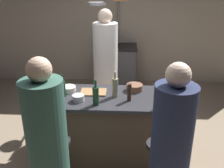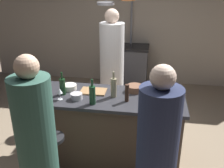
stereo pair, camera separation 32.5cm
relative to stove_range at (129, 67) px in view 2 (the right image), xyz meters
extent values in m
plane|color=gray|center=(0.00, -2.45, -0.45)|extent=(9.00, 9.00, 0.00)
cube|color=#BCAD99|center=(0.00, 0.40, 0.85)|extent=(6.40, 0.16, 2.60)
cube|color=brown|center=(0.00, -2.45, -0.02)|extent=(1.72, 0.66, 0.86)
cube|color=#2D2D33|center=(0.00, -2.45, 0.43)|extent=(1.80, 0.72, 0.04)
cube|color=#47474C|center=(0.00, 0.00, -0.02)|extent=(0.76, 0.60, 0.86)
cube|color=black|center=(0.00, 0.00, 0.43)|extent=(0.80, 0.64, 0.03)
cylinder|color=white|center=(-0.15, -1.37, 0.35)|extent=(0.38, 0.38, 1.60)
sphere|color=beige|center=(-0.15, -1.37, 1.25)|extent=(0.22, 0.22, 0.22)
cylinder|color=#4C4C51|center=(-0.52, -3.07, -0.11)|extent=(0.06, 0.06, 0.62)
cylinder|color=black|center=(-0.52, -3.07, 0.21)|extent=(0.26, 0.26, 0.04)
cylinder|color=#33594C|center=(-0.51, -3.43, 0.30)|extent=(0.36, 0.36, 1.49)
sphere|color=#D8AD8C|center=(-0.51, -3.43, 1.14)|extent=(0.20, 0.20, 0.20)
cylinder|color=black|center=(0.52, -3.07, 0.21)|extent=(0.26, 0.26, 0.04)
cylinder|color=#262D4C|center=(0.56, -3.42, 0.29)|extent=(0.35, 0.35, 1.47)
sphere|color=beige|center=(0.56, -3.42, 1.11)|extent=(0.20, 0.20, 0.20)
cylinder|color=gray|center=(0.00, 0.25, 0.63)|extent=(0.04, 0.04, 2.15)
cylinder|color=gray|center=(-0.30, -1.07, 1.40)|extent=(0.28, 0.28, 0.04)
cube|color=#997047|center=(-0.23, -2.35, 0.46)|extent=(0.32, 0.22, 0.02)
cylinder|color=#382319|center=(0.21, -2.55, 0.56)|extent=(0.05, 0.05, 0.21)
cylinder|color=#193D23|center=(-0.16, -2.68, 0.56)|extent=(0.07, 0.07, 0.22)
cylinder|color=#193D23|center=(-0.16, -2.68, 0.71)|extent=(0.03, 0.03, 0.08)
cylinder|color=#143319|center=(-0.58, -2.48, 0.55)|extent=(0.07, 0.07, 0.20)
cylinder|color=#143319|center=(-0.58, -2.48, 0.70)|extent=(0.03, 0.03, 0.08)
cylinder|color=gray|center=(0.04, -2.45, 0.57)|extent=(0.07, 0.07, 0.23)
cylinder|color=gray|center=(0.04, -2.45, 0.73)|extent=(0.03, 0.03, 0.08)
cylinder|color=brown|center=(0.65, -2.59, 0.57)|extent=(0.07, 0.07, 0.24)
cylinder|color=brown|center=(0.65, -2.59, 0.73)|extent=(0.03, 0.03, 0.08)
cylinder|color=silver|center=(-0.76, -2.49, 0.46)|extent=(0.06, 0.06, 0.01)
cylinder|color=silver|center=(-0.76, -2.49, 0.50)|extent=(0.01, 0.01, 0.07)
cone|color=silver|center=(-0.76, -2.49, 0.57)|extent=(0.07, 0.07, 0.06)
cylinder|color=silver|center=(-0.57, -2.63, 0.46)|extent=(0.06, 0.06, 0.01)
cylinder|color=silver|center=(-0.57, -2.63, 0.50)|extent=(0.01, 0.01, 0.07)
cone|color=silver|center=(-0.57, -2.63, 0.57)|extent=(0.07, 0.07, 0.06)
cylinder|color=silver|center=(0.60, -2.35, 0.46)|extent=(0.06, 0.06, 0.01)
cylinder|color=silver|center=(0.60, -2.35, 0.50)|extent=(0.01, 0.01, 0.07)
cone|color=silver|center=(0.60, -2.35, 0.57)|extent=(0.07, 0.07, 0.06)
cylinder|color=#B7B7BC|center=(-0.38, -2.59, 0.49)|extent=(0.14, 0.14, 0.07)
cylinder|color=brown|center=(0.28, -2.25, 0.49)|extent=(0.20, 0.20, 0.08)
cylinder|color=silver|center=(-0.55, -2.33, 0.49)|extent=(0.18, 0.18, 0.07)
camera|label=1|loc=(0.15, -5.30, 1.81)|focal=41.86mm
camera|label=2|loc=(0.48, -5.27, 1.81)|focal=41.86mm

